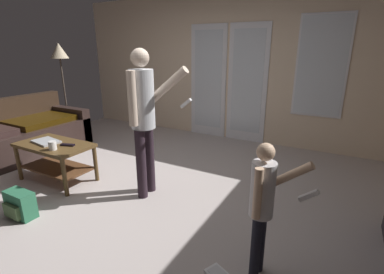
{
  "coord_description": "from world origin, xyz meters",
  "views": [
    {
      "loc": [
        2.03,
        -2.32,
        1.63
      ],
      "look_at": [
        0.84,
        -0.16,
        0.85
      ],
      "focal_mm": 26.28,
      "sensor_mm": 36.0,
      "label": 1
    }
  ],
  "objects_px": {
    "person_child": "(263,201)",
    "coffee_table": "(55,154)",
    "laptop_closed": "(46,142)",
    "tv_remote_black": "(68,145)",
    "floor_lamp": "(60,57)",
    "backpack": "(20,205)",
    "leather_couch": "(9,139)",
    "person_adult": "(144,112)",
    "cup_near_edge": "(53,146)"
  },
  "relations": [
    {
      "from": "person_child",
      "to": "coffee_table",
      "type": "bearing_deg",
      "value": 172.98
    },
    {
      "from": "laptop_closed",
      "to": "coffee_table",
      "type": "bearing_deg",
      "value": 14.54
    },
    {
      "from": "laptop_closed",
      "to": "tv_remote_black",
      "type": "distance_m",
      "value": 0.35
    },
    {
      "from": "coffee_table",
      "to": "floor_lamp",
      "type": "relative_size",
      "value": 0.56
    },
    {
      "from": "backpack",
      "to": "tv_remote_black",
      "type": "xyz_separation_m",
      "value": [
        -0.18,
        0.76,
        0.37
      ]
    },
    {
      "from": "leather_couch",
      "to": "person_child",
      "type": "relative_size",
      "value": 2.19
    },
    {
      "from": "coffee_table",
      "to": "person_adult",
      "type": "distance_m",
      "value": 1.4
    },
    {
      "from": "person_child",
      "to": "floor_lamp",
      "type": "xyz_separation_m",
      "value": [
        -4.35,
        1.82,
        0.85
      ]
    },
    {
      "from": "laptop_closed",
      "to": "person_child",
      "type": "bearing_deg",
      "value": 1.59
    },
    {
      "from": "floor_lamp",
      "to": "tv_remote_black",
      "type": "height_order",
      "value": "floor_lamp"
    },
    {
      "from": "floor_lamp",
      "to": "cup_near_edge",
      "type": "distance_m",
      "value": 2.63
    },
    {
      "from": "person_adult",
      "to": "floor_lamp",
      "type": "xyz_separation_m",
      "value": [
        -2.87,
        1.21,
        0.5
      ]
    },
    {
      "from": "laptop_closed",
      "to": "tv_remote_black",
      "type": "height_order",
      "value": "laptop_closed"
    },
    {
      "from": "backpack",
      "to": "tv_remote_black",
      "type": "bearing_deg",
      "value": 103.26
    },
    {
      "from": "coffee_table",
      "to": "person_child",
      "type": "distance_m",
      "value": 2.74
    },
    {
      "from": "person_child",
      "to": "floor_lamp",
      "type": "bearing_deg",
      "value": 157.36
    },
    {
      "from": "leather_couch",
      "to": "laptop_closed",
      "type": "distance_m",
      "value": 1.21
    },
    {
      "from": "laptop_closed",
      "to": "cup_near_edge",
      "type": "relative_size",
      "value": 3.35
    },
    {
      "from": "backpack",
      "to": "coffee_table",
      "type": "bearing_deg",
      "value": 118.64
    },
    {
      "from": "coffee_table",
      "to": "laptop_closed",
      "type": "xyz_separation_m",
      "value": [
        -0.13,
        -0.01,
        0.15
      ]
    },
    {
      "from": "person_child",
      "to": "tv_remote_black",
      "type": "height_order",
      "value": "person_child"
    },
    {
      "from": "person_adult",
      "to": "laptop_closed",
      "type": "distance_m",
      "value": 1.46
    },
    {
      "from": "floor_lamp",
      "to": "backpack",
      "type": "bearing_deg",
      "value": -47.25
    },
    {
      "from": "coffee_table",
      "to": "person_child",
      "type": "relative_size",
      "value": 0.92
    },
    {
      "from": "person_child",
      "to": "person_adult",
      "type": "bearing_deg",
      "value": 157.85
    },
    {
      "from": "cup_near_edge",
      "to": "leather_couch",
      "type": "bearing_deg",
      "value": 168.83
    },
    {
      "from": "coffee_table",
      "to": "tv_remote_black",
      "type": "xyz_separation_m",
      "value": [
        0.22,
        0.03,
        0.15
      ]
    },
    {
      "from": "backpack",
      "to": "cup_near_edge",
      "type": "height_order",
      "value": "cup_near_edge"
    },
    {
      "from": "leather_couch",
      "to": "tv_remote_black",
      "type": "xyz_separation_m",
      "value": [
        1.53,
        -0.12,
        0.2
      ]
    },
    {
      "from": "person_child",
      "to": "leather_couch",
      "type": "bearing_deg",
      "value": 173.15
    },
    {
      "from": "person_child",
      "to": "cup_near_edge",
      "type": "bearing_deg",
      "value": 175.77
    },
    {
      "from": "coffee_table",
      "to": "tv_remote_black",
      "type": "relative_size",
      "value": 5.62
    },
    {
      "from": "leather_couch",
      "to": "person_adult",
      "type": "bearing_deg",
      "value": 2.69
    },
    {
      "from": "leather_couch",
      "to": "backpack",
      "type": "xyz_separation_m",
      "value": [
        1.71,
        -0.88,
        -0.17
      ]
    },
    {
      "from": "coffee_table",
      "to": "cup_near_edge",
      "type": "distance_m",
      "value": 0.31
    },
    {
      "from": "leather_couch",
      "to": "floor_lamp",
      "type": "distance_m",
      "value": 1.81
    },
    {
      "from": "laptop_closed",
      "to": "floor_lamp",
      "type": "bearing_deg",
      "value": 143.46
    },
    {
      "from": "person_adult",
      "to": "cup_near_edge",
      "type": "distance_m",
      "value": 1.2
    },
    {
      "from": "person_adult",
      "to": "backpack",
      "type": "bearing_deg",
      "value": -129.69
    },
    {
      "from": "coffee_table",
      "to": "cup_near_edge",
      "type": "bearing_deg",
      "value": -37.54
    },
    {
      "from": "person_adult",
      "to": "tv_remote_black",
      "type": "bearing_deg",
      "value": -166.68
    },
    {
      "from": "person_adult",
      "to": "cup_near_edge",
      "type": "height_order",
      "value": "person_adult"
    },
    {
      "from": "floor_lamp",
      "to": "leather_couch",
      "type": "bearing_deg",
      "value": -75.89
    },
    {
      "from": "tv_remote_black",
      "to": "floor_lamp",
      "type": "bearing_deg",
      "value": 123.79
    },
    {
      "from": "floor_lamp",
      "to": "tv_remote_black",
      "type": "relative_size",
      "value": 10.13
    },
    {
      "from": "person_adult",
      "to": "laptop_closed",
      "type": "height_order",
      "value": "person_adult"
    },
    {
      "from": "person_adult",
      "to": "laptop_closed",
      "type": "bearing_deg",
      "value": -168.19
    },
    {
      "from": "coffee_table",
      "to": "backpack",
      "type": "bearing_deg",
      "value": -61.36
    },
    {
      "from": "leather_couch",
      "to": "coffee_table",
      "type": "height_order",
      "value": "leather_couch"
    },
    {
      "from": "tv_remote_black",
      "to": "person_adult",
      "type": "bearing_deg",
      "value": -5.0
    }
  ]
}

